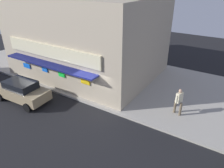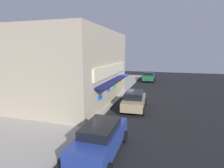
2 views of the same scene
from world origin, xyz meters
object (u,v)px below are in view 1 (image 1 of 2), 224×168
(trash_can, at_px, (70,83))
(pedestrian, at_px, (179,100))
(traffic_light, at_px, (109,61))
(fire_hydrant, at_px, (26,71))
(parked_car_tan, at_px, (22,91))
(potted_plant_by_doorway, at_px, (99,86))

(trash_can, xyz_separation_m, pedestrian, (8.58, 1.02, 0.61))
(traffic_light, distance_m, fire_hydrant, 9.60)
(trash_can, distance_m, parked_car_tan, 3.66)
(trash_can, relative_size, potted_plant_by_doorway, 0.87)
(fire_hydrant, xyz_separation_m, potted_plant_by_doorway, (7.58, 0.93, 0.13))
(traffic_light, xyz_separation_m, parked_car_tan, (-5.84, -2.92, -2.56))
(potted_plant_by_doorway, bearing_deg, fire_hydrant, -173.01)
(pedestrian, distance_m, potted_plant_by_doorway, 6.17)
(trash_can, bearing_deg, traffic_light, -3.75)
(fire_hydrant, height_order, pedestrian, pedestrian)
(pedestrian, bearing_deg, trash_can, -173.25)
(pedestrian, relative_size, parked_car_tan, 0.42)
(potted_plant_by_doorway, relative_size, parked_car_tan, 0.22)
(trash_can, bearing_deg, pedestrian, 6.75)
(trash_can, bearing_deg, fire_hydrant, -176.81)
(fire_hydrant, relative_size, pedestrian, 0.46)
(fire_hydrant, bearing_deg, potted_plant_by_doorway, 6.99)
(pedestrian, xyz_separation_m, parked_car_tan, (-10.38, -4.20, -0.37))
(traffic_light, relative_size, parked_car_tan, 1.15)
(trash_can, height_order, parked_car_tan, parked_car_tan)
(trash_can, xyz_separation_m, parked_car_tan, (-1.80, -3.18, 0.23))
(traffic_light, relative_size, trash_can, 5.89)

